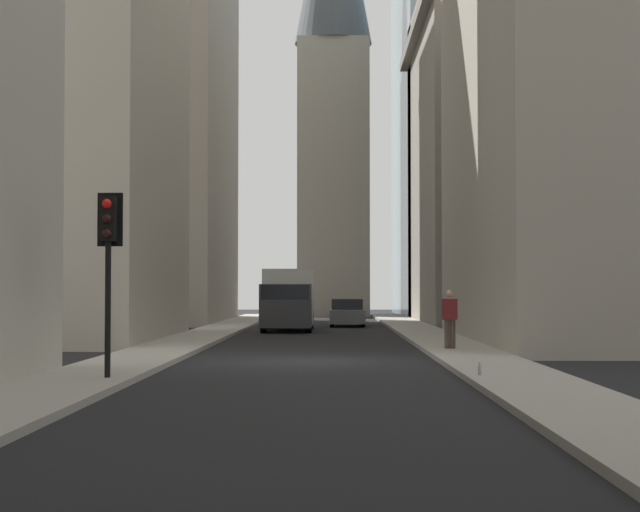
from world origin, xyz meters
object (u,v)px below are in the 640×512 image
Objects in this scene: discarded_bottle at (480,370)px; hatchback_grey at (347,313)px; delivery_truck at (288,299)px; pedestrian at (450,316)px; traffic_light_foreground at (108,241)px.

hatchback_grey is at bearing 4.23° from discarded_bottle.
delivery_truck is 26.07m from discarded_bottle.
delivery_truck is at bearing 19.09° from pedestrian.
delivery_truck is 1.50× the size of hatchback_grey.
pedestrian is at bearing -2.96° from discarded_bottle.
hatchback_grey is at bearing -9.54° from traffic_light_foreground.
discarded_bottle is at bearing -85.40° from traffic_light_foreground.
traffic_light_foreground is at bearing 170.46° from hatchback_grey.
delivery_truck is 3.67× the size of pedestrian.
delivery_truck is 1.72× the size of traffic_light_foreground.
discarded_bottle is (0.61, -7.61, -2.65)m from traffic_light_foreground.
delivery_truck is 17.06m from pedestrian.
traffic_light_foreground reaches higher than delivery_truck.
discarded_bottle is (-9.42, 0.49, -0.85)m from pedestrian.
traffic_light_foreground reaches higher than hatchback_grey.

